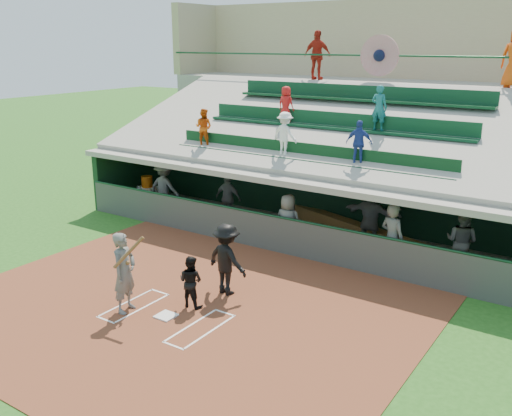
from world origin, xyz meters
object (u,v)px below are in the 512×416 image
Objects in this scene: home_plate at (166,316)px; water_cooler at (147,182)px; catcher at (191,281)px; white_table at (150,196)px; batter_at_plate at (124,272)px.

home_plate is 9.38m from water_cooler.
home_plate is at bearing 75.52° from catcher.
white_table is 2.06× the size of water_cooler.
water_cooler is at bearing -44.07° from catcher.
water_cooler reaches higher than home_plate.
white_table is (-5.73, 6.75, -0.58)m from batter_at_plate.
water_cooler is (-6.91, 5.66, 0.34)m from catcher.
batter_at_plate reaches higher than home_plate.
water_cooler is (-6.78, 6.42, 0.96)m from home_plate.
home_plate is 9.32m from white_table.
batter_at_plate reaches higher than catcher.
catcher is (1.10, 1.04, -0.34)m from batter_at_plate.
catcher is at bearing 80.27° from home_plate.
home_plate is 0.34× the size of catcher.
home_plate is at bearing 16.16° from batter_at_plate.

